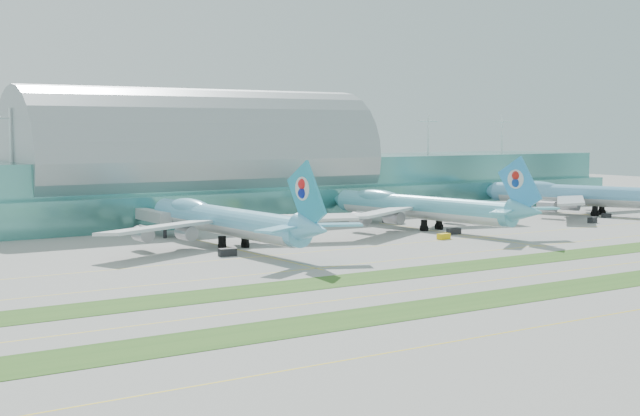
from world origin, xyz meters
TOP-DOWN VIEW (x-y plane):
  - ground at (0.00, 0.00)m, footprint 700.00×700.00m
  - terminal at (0.01, 128.79)m, footprint 340.00×69.10m
  - grass_strip_near at (0.00, -28.00)m, footprint 420.00×12.00m
  - grass_strip_far at (0.00, 2.00)m, footprint 420.00×12.00m
  - taxiline_b at (0.00, -14.00)m, footprint 420.00×0.35m
  - taxiline_c at (0.00, 18.00)m, footprint 420.00×0.35m
  - taxiline_d at (0.00, 40.00)m, footprint 420.00×0.35m
  - airliner_b at (-25.29, 60.79)m, footprint 73.38×83.31m
  - airliner_c at (42.07, 64.72)m, footprint 71.61×81.86m
  - airliner_d at (118.95, 67.86)m, footprint 69.78×81.21m
  - gse_c at (-32.61, 44.85)m, footprint 4.35×2.73m
  - gse_d at (-30.72, 48.29)m, footprint 3.38×2.42m
  - gse_e at (31.23, 41.56)m, footprint 3.80×2.19m
  - gse_f at (41.28, 48.76)m, footprint 4.23×1.83m
  - gse_g at (98.90, 47.79)m, footprint 3.69×2.52m
  - gse_h at (116.55, 56.63)m, footprint 3.41×1.82m

SIDE VIEW (x-z plane):
  - ground at x=0.00m, z-range 0.00..0.00m
  - taxiline_b at x=0.00m, z-range 0.00..0.01m
  - taxiline_c at x=0.00m, z-range 0.00..0.01m
  - taxiline_d at x=0.00m, z-range 0.00..0.01m
  - grass_strip_near at x=0.00m, z-range 0.00..0.08m
  - grass_strip_far at x=0.00m, z-range 0.00..0.08m
  - gse_d at x=-30.72m, z-range 0.00..1.29m
  - gse_h at x=116.55m, z-range 0.00..1.37m
  - gse_e at x=31.23m, z-range 0.00..1.56m
  - gse_f at x=41.28m, z-range 0.00..1.70m
  - gse_c at x=-32.61m, z-range 0.00..1.81m
  - gse_g at x=98.90m, z-range 0.00..1.81m
  - airliner_c at x=42.07m, z-range -4.32..18.23m
  - airliner_b at x=-25.29m, z-range -4.39..18.54m
  - airliner_d at x=118.95m, z-range -4.43..18.71m
  - terminal at x=0.01m, z-range -3.77..32.23m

